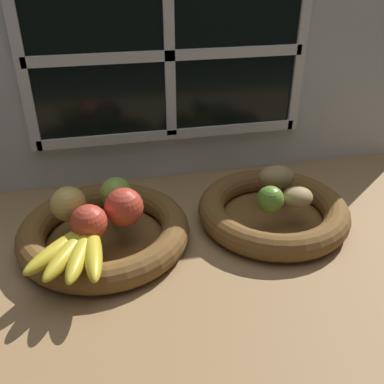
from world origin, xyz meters
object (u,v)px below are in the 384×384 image
(potato_small, at_px, (298,197))
(banana_bunch_front, at_px, (76,250))
(apple_green_back, at_px, (116,193))
(apple_golden_left, at_px, (69,204))
(fruit_bowl_left, at_px, (105,232))
(potato_back, at_px, (276,177))
(fruit_bowl_right, at_px, (273,211))
(apple_red_front, at_px, (89,223))
(apple_red_right, at_px, (124,207))
(lime_near, at_px, (270,199))

(potato_small, bearing_deg, banana_bunch_front, -170.29)
(apple_green_back, bearing_deg, apple_golden_left, -163.31)
(fruit_bowl_left, xyz_separation_m, banana_bunch_front, (-0.05, -0.11, 0.05))
(fruit_bowl_left, bearing_deg, banana_bunch_front, -113.36)
(banana_bunch_front, xyz_separation_m, potato_back, (0.43, 0.16, 0.01))
(fruit_bowl_right, relative_size, apple_red_front, 4.80)
(apple_red_right, distance_m, lime_near, 0.29)
(apple_golden_left, height_order, lime_near, apple_golden_left)
(apple_red_right, relative_size, potato_back, 0.94)
(apple_red_front, distance_m, potato_small, 0.42)
(apple_red_front, bearing_deg, fruit_bowl_left, 67.53)
(fruit_bowl_left, bearing_deg, apple_green_back, 54.35)
(apple_golden_left, distance_m, lime_near, 0.40)
(apple_golden_left, bearing_deg, lime_near, -8.40)
(fruit_bowl_right, distance_m, potato_small, 0.07)
(fruit_bowl_left, distance_m, potato_small, 0.40)
(fruit_bowl_left, distance_m, fruit_bowl_right, 0.36)
(fruit_bowl_left, xyz_separation_m, apple_green_back, (0.03, 0.04, 0.06))
(fruit_bowl_right, height_order, potato_small, potato_small)
(apple_red_right, distance_m, potato_small, 0.35)
(fruit_bowl_left, height_order, potato_back, potato_back)
(apple_green_back, xyz_separation_m, banana_bunch_front, (-0.08, -0.15, -0.02))
(fruit_bowl_right, distance_m, apple_golden_left, 0.43)
(fruit_bowl_left, distance_m, apple_red_right, 0.08)
(fruit_bowl_left, relative_size, potato_small, 5.41)
(apple_red_front, height_order, potato_small, apple_red_front)
(fruit_bowl_right, bearing_deg, apple_green_back, 172.45)
(potato_small, bearing_deg, fruit_bowl_left, 174.94)
(fruit_bowl_right, height_order, apple_green_back, apple_green_back)
(banana_bunch_front, bearing_deg, apple_green_back, 62.86)
(potato_back, bearing_deg, fruit_bowl_right, -114.44)
(fruit_bowl_left, relative_size, apple_red_front, 5.05)
(apple_red_front, height_order, apple_green_back, apple_red_front)
(apple_green_back, height_order, potato_back, apple_green_back)
(banana_bunch_front, xyz_separation_m, lime_near, (0.38, 0.07, 0.01))
(apple_green_back, bearing_deg, apple_red_front, -118.55)
(apple_golden_left, relative_size, apple_red_right, 0.92)
(fruit_bowl_right, distance_m, potato_back, 0.08)
(apple_red_right, height_order, potato_small, apple_red_right)
(apple_green_back, bearing_deg, fruit_bowl_left, -125.65)
(fruit_bowl_left, bearing_deg, fruit_bowl_right, 0.00)
(banana_bunch_front, relative_size, lime_near, 3.10)
(apple_red_right, relative_size, lime_near, 1.35)
(fruit_bowl_left, height_order, apple_red_front, apple_red_front)
(apple_red_right, bearing_deg, apple_green_back, 99.08)
(fruit_bowl_left, relative_size, apple_red_right, 4.56)
(fruit_bowl_left, xyz_separation_m, apple_red_right, (0.04, -0.02, 0.07))
(fruit_bowl_right, xyz_separation_m, apple_red_right, (-0.32, -0.02, 0.07))
(apple_green_back, bearing_deg, apple_red_right, -80.92)
(apple_red_front, height_order, apple_red_right, apple_red_right)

